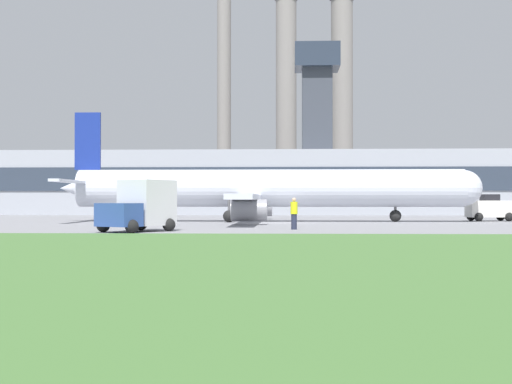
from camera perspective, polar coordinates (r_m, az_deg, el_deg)
name	(u,v)px	position (r m, az deg, el deg)	size (l,w,h in m)	color
ground_plane	(278,223)	(52.02, 1.76, -2.49)	(400.00, 400.00, 0.00)	gray
grass_strip	(252,275)	(15.59, -0.35, -6.63)	(240.00, 37.00, 0.06)	#426B33
terminal_building	(284,181)	(86.74, 2.22, 0.87)	(74.75, 14.40, 20.51)	#9EA3AD
smokestack_left	(224,80)	(121.89, -2.57, 8.96)	(2.70, 2.70, 43.88)	gray
smokestack_right	(286,101)	(116.18, 2.43, 7.30)	(3.82, 3.82, 35.22)	gray
smokestack_far	(342,101)	(118.53, 6.90, 7.28)	(4.10, 4.10, 35.76)	gray
airplane	(264,189)	(55.37, 0.63, 0.24)	(32.86, 26.88, 8.57)	silver
pushback_tug	(490,209)	(59.60, 18.20, -1.31)	(3.68, 2.59, 2.13)	white
baggage_truck	(141,207)	(38.12, -9.21, -1.18)	(3.91, 4.54, 2.74)	#2D4C93
ground_crew_person	(294,213)	(40.33, 3.06, -1.71)	(0.55, 0.55, 1.81)	#23283D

